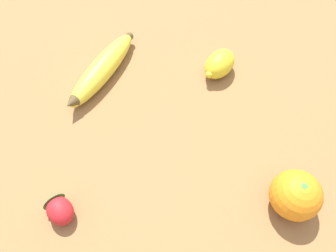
% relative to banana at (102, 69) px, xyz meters
% --- Properties ---
extents(ground_plane, '(3.00, 3.00, 0.00)m').
position_rel_banana_xyz_m(ground_plane, '(0.16, -0.09, -0.02)').
color(ground_plane, olive).
extents(banana, '(0.11, 0.21, 0.04)m').
position_rel_banana_xyz_m(banana, '(0.00, 0.00, 0.00)').
color(banana, yellow).
rests_on(banana, ground_plane).
extents(orange, '(0.08, 0.08, 0.08)m').
position_rel_banana_xyz_m(orange, '(0.35, -0.21, 0.02)').
color(orange, orange).
rests_on(orange, ground_plane).
extents(strawberry, '(0.06, 0.06, 0.04)m').
position_rel_banana_xyz_m(strawberry, '(-0.00, -0.27, -0.00)').
color(strawberry, red).
rests_on(strawberry, ground_plane).
extents(lemon, '(0.08, 0.09, 0.05)m').
position_rel_banana_xyz_m(lemon, '(0.22, 0.04, 0.00)').
color(lemon, yellow).
rests_on(lemon, ground_plane).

